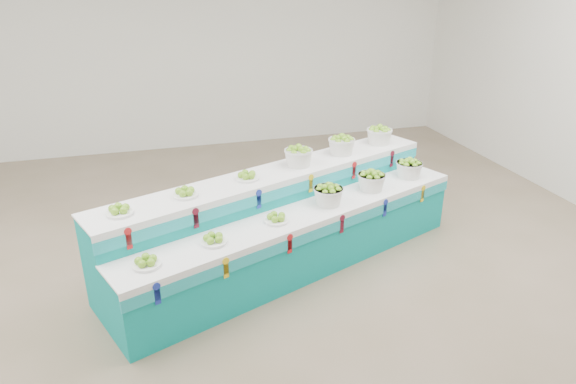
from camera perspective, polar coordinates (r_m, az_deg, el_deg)
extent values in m
plane|color=brown|center=(5.60, -4.82, -10.57)|extent=(10.00, 10.00, 0.00)
plane|color=silver|center=(9.68, -11.42, 16.29)|extent=(10.00, 0.00, 10.00)
cylinder|color=white|center=(4.73, -15.33, -7.32)|extent=(0.33, 0.33, 0.10)
cylinder|color=white|center=(4.98, -8.19, -5.07)|extent=(0.33, 0.33, 0.10)
cylinder|color=white|center=(5.33, -1.28, -2.80)|extent=(0.33, 0.33, 0.10)
cylinder|color=white|center=(5.05, -18.07, -1.83)|extent=(0.33, 0.33, 0.10)
cylinder|color=white|center=(5.27, -11.25, 0.02)|extent=(0.33, 0.33, 0.10)
cylinder|color=white|center=(5.61, -4.52, 1.85)|extent=(0.33, 0.33, 0.10)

